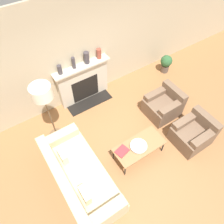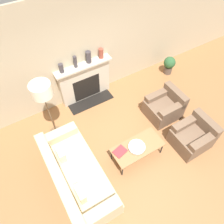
{
  "view_description": "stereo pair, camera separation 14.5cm",
  "coord_description": "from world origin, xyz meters",
  "px_view_note": "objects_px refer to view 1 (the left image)",
  "views": [
    {
      "loc": [
        -1.82,
        -1.7,
        4.7
      ],
      "look_at": [
        0.03,
        1.12,
        0.45
      ],
      "focal_mm": 35.0,
      "sensor_mm": 36.0,
      "label": 1
    },
    {
      "loc": [
        -1.7,
        -1.78,
        4.7
      ],
      "look_at": [
        0.03,
        1.12,
        0.45
      ],
      "focal_mm": 35.0,
      "sensor_mm": 36.0,
      "label": 2
    }
  ],
  "objects_px": {
    "fireplace": "(84,83)",
    "bowl": "(138,146)",
    "potted_plant": "(166,63)",
    "armchair_far": "(164,105)",
    "mantel_vase_right": "(99,54)",
    "mantel_vase_center_right": "(87,58)",
    "armchair_near": "(193,133)",
    "floor_lamp": "(43,97)",
    "book": "(122,151)",
    "mantel_vase_center_left": "(74,63)",
    "mantel_vase_left": "(60,70)",
    "coffee_table": "(139,146)",
    "couch": "(79,177)"
  },
  "relations": [
    {
      "from": "fireplace",
      "to": "bowl",
      "type": "relative_size",
      "value": 4.05
    },
    {
      "from": "bowl",
      "to": "potted_plant",
      "type": "bearing_deg",
      "value": 36.7
    },
    {
      "from": "armchair_far",
      "to": "mantel_vase_right",
      "type": "xyz_separation_m",
      "value": [
        -0.93,
        1.67,
        0.99
      ]
    },
    {
      "from": "mantel_vase_center_right",
      "to": "mantel_vase_right",
      "type": "distance_m",
      "value": 0.36
    },
    {
      "from": "armchair_near",
      "to": "floor_lamp",
      "type": "bearing_deg",
      "value": -125.66
    },
    {
      "from": "potted_plant",
      "to": "armchair_far",
      "type": "bearing_deg",
      "value": -133.94
    },
    {
      "from": "book",
      "to": "floor_lamp",
      "type": "height_order",
      "value": "floor_lamp"
    },
    {
      "from": "book",
      "to": "mantel_vase_center_left",
      "type": "relative_size",
      "value": 1.03
    },
    {
      "from": "armchair_far",
      "to": "mantel_vase_right",
      "type": "relative_size",
      "value": 3.11
    },
    {
      "from": "fireplace",
      "to": "potted_plant",
      "type": "height_order",
      "value": "fireplace"
    },
    {
      "from": "mantel_vase_left",
      "to": "armchair_far",
      "type": "bearing_deg",
      "value": -39.54
    },
    {
      "from": "floor_lamp",
      "to": "mantel_vase_right",
      "type": "xyz_separation_m",
      "value": [
        1.79,
        0.78,
        -0.16
      ]
    },
    {
      "from": "bowl",
      "to": "fireplace",
      "type": "bearing_deg",
      "value": 92.53
    },
    {
      "from": "fireplace",
      "to": "mantel_vase_left",
      "type": "bearing_deg",
      "value": 178.52
    },
    {
      "from": "floor_lamp",
      "to": "fireplace",
      "type": "bearing_deg",
      "value": 31.4
    },
    {
      "from": "bowl",
      "to": "mantel_vase_right",
      "type": "xyz_separation_m",
      "value": [
        0.44,
        2.34,
        0.84
      ]
    },
    {
      "from": "armchair_near",
      "to": "mantel_vase_center_left",
      "type": "xyz_separation_m",
      "value": [
        -1.65,
        2.73,
        1.01
      ]
    },
    {
      "from": "mantel_vase_right",
      "to": "potted_plant",
      "type": "relative_size",
      "value": 0.46
    },
    {
      "from": "bowl",
      "to": "mantel_vase_left",
      "type": "bearing_deg",
      "value": 105.66
    },
    {
      "from": "bowl",
      "to": "coffee_table",
      "type": "bearing_deg",
      "value": 14.17
    },
    {
      "from": "armchair_far",
      "to": "coffee_table",
      "type": "height_order",
      "value": "armchair_far"
    },
    {
      "from": "armchair_near",
      "to": "coffee_table",
      "type": "distance_m",
      "value": 1.39
    },
    {
      "from": "armchair_near",
      "to": "potted_plant",
      "type": "bearing_deg",
      "value": 152.44
    },
    {
      "from": "mantel_vase_left",
      "to": "book",
      "type": "bearing_deg",
      "value": -82.72
    },
    {
      "from": "couch",
      "to": "mantel_vase_center_left",
      "type": "relative_size",
      "value": 6.81
    },
    {
      "from": "armchair_near",
      "to": "bowl",
      "type": "height_order",
      "value": "armchair_near"
    },
    {
      "from": "armchair_near",
      "to": "fireplace",
      "type": "bearing_deg",
      "value": -151.53
    },
    {
      "from": "floor_lamp",
      "to": "mantel_vase_center_right",
      "type": "relative_size",
      "value": 5.52
    },
    {
      "from": "mantel_vase_center_right",
      "to": "potted_plant",
      "type": "relative_size",
      "value": 0.54
    },
    {
      "from": "floor_lamp",
      "to": "armchair_near",
      "type": "bearing_deg",
      "value": -35.66
    },
    {
      "from": "armchair_near",
      "to": "mantel_vase_left",
      "type": "distance_m",
      "value": 3.53
    },
    {
      "from": "bowl",
      "to": "floor_lamp",
      "type": "relative_size",
      "value": 0.22
    },
    {
      "from": "couch",
      "to": "armchair_near",
      "type": "xyz_separation_m",
      "value": [
        2.8,
        -0.54,
        0.01
      ]
    },
    {
      "from": "armchair_far",
      "to": "potted_plant",
      "type": "xyz_separation_m",
      "value": [
        1.2,
        1.25,
        0.03
      ]
    },
    {
      "from": "armchair_far",
      "to": "floor_lamp",
      "type": "bearing_deg",
      "value": -108.2
    },
    {
      "from": "armchair_far",
      "to": "mantel_vase_center_right",
      "type": "bearing_deg",
      "value": -142.32
    },
    {
      "from": "potted_plant",
      "to": "mantel_vase_left",
      "type": "bearing_deg",
      "value": 172.54
    },
    {
      "from": "coffee_table",
      "to": "book",
      "type": "relative_size",
      "value": 3.61
    },
    {
      "from": "couch",
      "to": "mantel_vase_center_right",
      "type": "relative_size",
      "value": 6.82
    },
    {
      "from": "armchair_far",
      "to": "bowl",
      "type": "height_order",
      "value": "armchair_far"
    },
    {
      "from": "armchair_near",
      "to": "mantel_vase_left",
      "type": "relative_size",
      "value": 3.5
    },
    {
      "from": "floor_lamp",
      "to": "bowl",
      "type": "bearing_deg",
      "value": -49.15
    },
    {
      "from": "mantel_vase_right",
      "to": "armchair_near",
      "type": "bearing_deg",
      "value": -71.11
    },
    {
      "from": "armchair_near",
      "to": "mantel_vase_right",
      "type": "relative_size",
      "value": 3.11
    },
    {
      "from": "mantel_vase_center_left",
      "to": "mantel_vase_center_right",
      "type": "relative_size",
      "value": 1.0
    },
    {
      "from": "floor_lamp",
      "to": "mantel_vase_left",
      "type": "relative_size",
      "value": 7.23
    },
    {
      "from": "fireplace",
      "to": "mantel_vase_right",
      "type": "distance_m",
      "value": 0.9
    },
    {
      "from": "coffee_table",
      "to": "mantel_vase_center_right",
      "type": "distance_m",
      "value": 2.51
    },
    {
      "from": "armchair_near",
      "to": "bowl",
      "type": "xyz_separation_m",
      "value": [
        -1.37,
        0.39,
        0.14
      ]
    },
    {
      "from": "armchair_near",
      "to": "potted_plant",
      "type": "xyz_separation_m",
      "value": [
        1.2,
        2.31,
        0.03
      ]
    }
  ]
}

